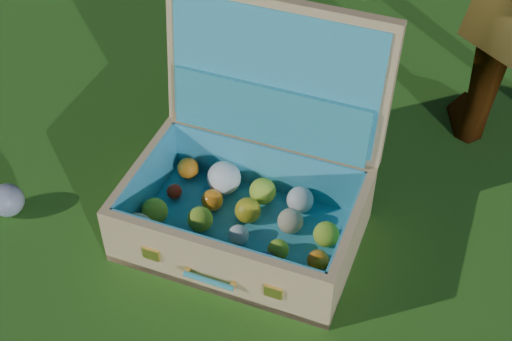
# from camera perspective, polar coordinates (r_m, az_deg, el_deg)

# --- Properties ---
(ground) EXTENTS (60.00, 60.00, 0.00)m
(ground) POSITION_cam_1_polar(r_m,az_deg,el_deg) (1.50, 1.01, -11.61)
(ground) COLOR #215114
(ground) RESTS_ON ground
(stray_ball) EXTENTS (0.08, 0.08, 0.08)m
(stray_ball) POSITION_cam_1_polar(r_m,az_deg,el_deg) (1.76, -19.29, -2.25)
(stray_ball) COLOR #4064A7
(stray_ball) RESTS_ON ground
(suitcase) EXTENTS (0.55, 0.46, 0.49)m
(suitcase) POSITION_cam_1_polar(r_m,az_deg,el_deg) (1.58, -0.39, -0.31)
(suitcase) COLOR tan
(suitcase) RESTS_ON ground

